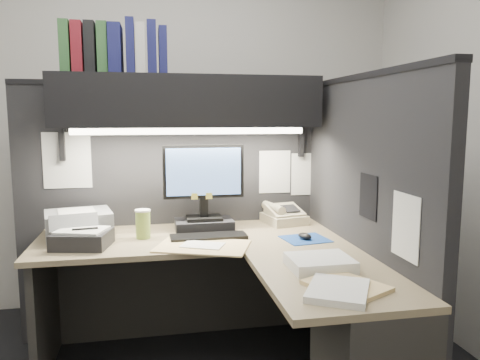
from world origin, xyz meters
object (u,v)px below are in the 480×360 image
(coffee_cup, at_px, (143,225))
(notebook_stack, at_px, (82,239))
(telephone, at_px, (284,216))
(monitor, at_px, (204,197))
(desk, at_px, (268,320))
(printer, at_px, (79,224))
(keyboard, at_px, (209,237))
(overhead_shelf, at_px, (188,102))

(coffee_cup, xyz_separation_m, notebook_stack, (-0.31, -0.12, -0.03))
(telephone, bearing_deg, monitor, 178.20)
(desk, distance_m, printer, 1.22)
(keyboard, xyz_separation_m, coffee_cup, (-0.36, 0.08, 0.07))
(overhead_shelf, xyz_separation_m, printer, (-0.65, -0.06, -0.70))
(overhead_shelf, bearing_deg, notebook_stack, -152.89)
(keyboard, height_order, notebook_stack, notebook_stack)
(overhead_shelf, relative_size, telephone, 6.34)
(monitor, xyz_separation_m, telephone, (0.53, 0.10, -0.16))
(printer, bearing_deg, keyboard, -27.73)
(desk, relative_size, overhead_shelf, 1.10)
(keyboard, bearing_deg, notebook_stack, -177.55)
(desk, relative_size, monitor, 3.29)
(telephone, xyz_separation_m, notebook_stack, (-1.20, -0.33, -0.01))
(overhead_shelf, xyz_separation_m, monitor, (0.08, -0.07, -0.56))
(desk, bearing_deg, monitor, 108.22)
(keyboard, xyz_separation_m, telephone, (0.53, 0.29, 0.04))
(printer, xyz_separation_m, notebook_stack, (0.05, -0.24, -0.03))
(desk, relative_size, keyboard, 3.97)
(keyboard, bearing_deg, telephone, 27.72)
(telephone, bearing_deg, desk, -123.79)
(coffee_cup, bearing_deg, desk, -44.39)
(overhead_shelf, xyz_separation_m, telephone, (0.61, 0.02, -0.72))
(monitor, relative_size, notebook_stack, 1.85)
(monitor, height_order, telephone, monitor)
(desk, xyz_separation_m, overhead_shelf, (-0.30, 0.75, 1.06))
(overhead_shelf, bearing_deg, keyboard, -73.12)
(overhead_shelf, height_order, monitor, overhead_shelf)
(notebook_stack, bearing_deg, printer, 101.90)
(overhead_shelf, bearing_deg, printer, -174.48)
(keyboard, xyz_separation_m, notebook_stack, (-0.67, -0.04, 0.03))
(telephone, distance_m, notebook_stack, 1.24)
(keyboard, relative_size, telephone, 1.75)
(overhead_shelf, distance_m, printer, 0.95)
(keyboard, distance_m, coffee_cup, 0.38)
(desk, xyz_separation_m, printer, (-0.95, 0.69, 0.36))
(overhead_shelf, height_order, coffee_cup, overhead_shelf)
(printer, bearing_deg, overhead_shelf, -6.64)
(keyboard, bearing_deg, overhead_shelf, 105.97)
(overhead_shelf, relative_size, notebook_stack, 5.56)
(monitor, relative_size, keyboard, 1.21)
(desk, xyz_separation_m, keyboard, (-0.22, 0.49, 0.30))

